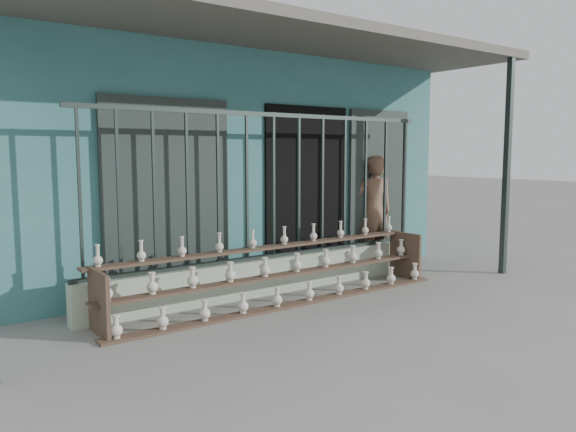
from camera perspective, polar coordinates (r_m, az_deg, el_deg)
ground at (r=6.19m, az=5.57°, el=-10.10°), size 60.00×60.00×0.00m
workshop_building at (r=9.51m, az=-11.61°, el=5.51°), size 7.40×6.60×3.21m
parapet_wall at (r=7.12m, az=-1.43°, el=-5.99°), size 5.00×0.20×0.45m
security_fence at (r=6.96m, az=-1.46°, el=3.08°), size 5.00×0.04×1.80m
shelf_rack at (r=6.66m, az=-0.65°, el=-5.70°), size 4.50×0.68×0.85m
elderly_woman at (r=8.67m, az=8.68°, el=0.44°), size 0.72×0.58×1.72m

